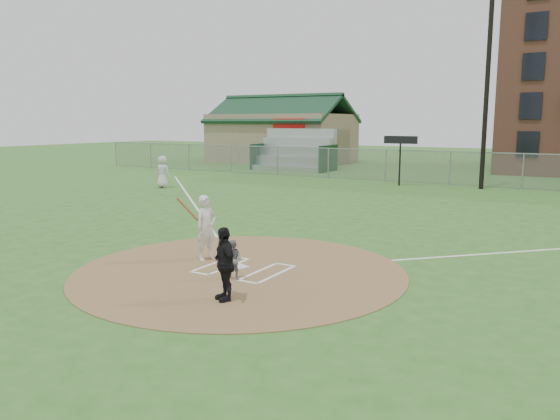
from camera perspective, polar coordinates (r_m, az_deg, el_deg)
The scene contains 14 objects.
ground at distance 14.02m, azimuth -4.17°, elevation -6.39°, with size 140.00×140.00×0.00m, color #2E6221.
dirt_circle at distance 14.02m, azimuth -4.17°, elevation -6.35°, with size 8.40×8.40×0.02m, color olive.
home_plate at distance 14.30m, azimuth -4.52°, elevation -5.94°, with size 0.47×0.47×0.03m, color silver.
foul_line_third at distance 26.40m, azimuth -9.19°, elevation 0.93°, with size 0.10×24.00×0.01m, color white.
catcher at distance 13.13m, azimuth -4.92°, elevation -5.22°, with size 0.47×0.37×0.96m, color slate.
umpire at distance 11.60m, azimuth -5.84°, elevation -5.61°, with size 0.93×0.39×1.58m, color black.
ondeck_player at distance 31.96m, azimuth -12.15°, elevation 3.92°, with size 0.89×0.58×1.83m, color silver.
batters_boxes at distance 14.13m, azimuth -3.82°, elevation -6.15°, with size 2.08×1.88×0.01m.
batter_at_plate at distance 14.99m, azimuth -7.73°, elevation -1.82°, with size 0.81×1.01×1.78m.
outfield_fence at distance 34.09m, azimuth 17.34°, elevation 4.20°, with size 56.08×0.08×2.03m.
bleachers at distance 42.71m, azimuth 1.42°, elevation 6.33°, with size 6.08×3.20×3.20m.
clubhouse at distance 51.05m, azimuth 0.21°, elevation 7.71°, with size 12.20×8.71×6.23m.
light_pole at distance 32.72m, azimuth 20.91°, elevation 13.64°, with size 1.20×0.30×12.22m.
scoreboard_sign at distance 32.94m, azimuth 12.47°, elevation 6.63°, with size 2.00×0.10×2.93m.
Camera 1 is at (7.69, -11.09, 3.78)m, focal length 35.00 mm.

